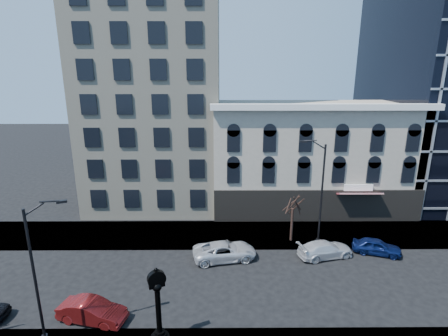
{
  "coord_description": "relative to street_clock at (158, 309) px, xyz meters",
  "views": [
    {
      "loc": [
        1.82,
        -23.3,
        15.81
      ],
      "look_at": [
        2.0,
        4.0,
        8.0
      ],
      "focal_mm": 28.0,
      "sensor_mm": 36.0,
      "label": 1
    }
  ],
  "objects": [
    {
      "name": "ground",
      "position": [
        1.89,
        6.0,
        -2.34
      ],
      "size": [
        160.0,
        160.0,
        0.0
      ],
      "primitive_type": "plane",
      "color": "black",
      "rests_on": "ground"
    },
    {
      "name": "sidewalk_far",
      "position": [
        1.89,
        14.0,
        -2.28
      ],
      "size": [
        160.0,
        6.0,
        0.12
      ],
      "primitive_type": "cube",
      "color": "gray",
      "rests_on": "ground"
    },
    {
      "name": "cream_tower",
      "position": [
        -4.22,
        24.88,
        16.98
      ],
      "size": [
        15.9,
        15.4,
        42.5
      ],
      "color": "beige",
      "rests_on": "ground"
    },
    {
      "name": "victorian_row",
      "position": [
        13.89,
        21.89,
        3.66
      ],
      "size": [
        22.6,
        11.19,
        12.5
      ],
      "color": "#B6A995",
      "rests_on": "ground"
    },
    {
      "name": "street_clock",
      "position": [
        0.0,
        0.0,
        0.0
      ],
      "size": [
        1.11,
        1.11,
        4.91
      ],
      "rotation": [
        0.0,
        0.0,
        0.42
      ],
      "color": "black",
      "rests_on": "sidewalk_near"
    },
    {
      "name": "street_lamp_near",
      "position": [
        -6.25,
        0.23,
        4.56
      ],
      "size": [
        2.22,
        1.04,
        8.99
      ],
      "rotation": [
        0.0,
        0.0,
        0.36
      ],
      "color": "black",
      "rests_on": "sidewalk_near"
    },
    {
      "name": "street_lamp_far",
      "position": [
        11.94,
        12.17,
        5.29
      ],
      "size": [
        2.54,
        0.87,
        9.94
      ],
      "rotation": [
        0.0,
        0.0,
        2.91
      ],
      "color": "black",
      "rests_on": "sidewalk_far"
    },
    {
      "name": "bare_tree_far",
      "position": [
        10.27,
        12.63,
        1.67
      ],
      "size": [
        3.01,
        3.01,
        5.17
      ],
      "color": "#311F18",
      "rests_on": "sidewalk_far"
    },
    {
      "name": "car_near_b",
      "position": [
        -4.67,
        1.86,
        -1.61
      ],
      "size": [
        4.66,
        2.49,
        1.46
      ],
      "primitive_type": "imported",
      "rotation": [
        0.0,
        0.0,
        1.35
      ],
      "color": "maroon",
      "rests_on": "ground"
    },
    {
      "name": "car_far_a",
      "position": [
        3.94,
        9.46,
        -1.59
      ],
      "size": [
        5.77,
        3.45,
        1.5
      ],
      "primitive_type": "imported",
      "rotation": [
        0.0,
        0.0,
        1.76
      ],
      "color": "silver",
      "rests_on": "ground"
    },
    {
      "name": "car_far_b",
      "position": [
        12.68,
        9.79,
        -1.64
      ],
      "size": [
        5.19,
        3.13,
        1.41
      ],
      "primitive_type": "imported",
      "rotation": [
        0.0,
        0.0,
        1.83
      ],
      "color": "silver",
      "rests_on": "ground"
    },
    {
      "name": "car_far_c",
      "position": [
        17.37,
        10.27,
        -1.65
      ],
      "size": [
        4.37,
        2.84,
        1.38
      ],
      "primitive_type": "imported",
      "rotation": [
        0.0,
        0.0,
        1.25
      ],
      "color": "#0C194C",
      "rests_on": "ground"
    }
  ]
}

